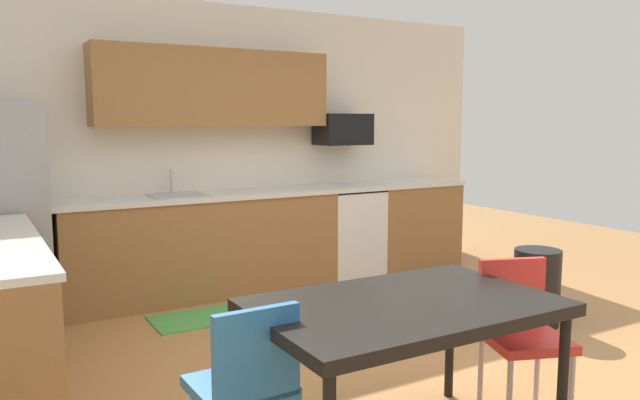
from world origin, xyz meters
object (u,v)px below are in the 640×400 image
dining_table (404,314)px  chair_near_table (520,326)px  oven_range (347,231)px  chair_far_side (246,381)px  trash_bin (537,287)px  microwave (343,129)px

dining_table → chair_near_table: bearing=1.9°
chair_near_table → oven_range: bearing=74.3°
chair_far_side → trash_bin: bearing=17.8°
chair_near_table → microwave: bearing=74.7°
chair_near_table → dining_table: bearing=-178.1°
chair_near_table → chair_far_side: size_ratio=1.00×
microwave → chair_far_side: microwave is taller
chair_near_table → chair_far_side: 1.56m
microwave → dining_table: (-1.68, -3.23, -0.80)m
oven_range → microwave: bearing=90.0°
oven_range → trash_bin: 2.15m
chair_near_table → trash_bin: 1.66m
chair_near_table → trash_bin: chair_near_table is taller
microwave → trash_bin: size_ratio=0.90×
dining_table → chair_near_table: size_ratio=1.65×
microwave → dining_table: microwave is taller
dining_table → chair_far_side: (-0.75, 0.11, -0.20)m
microwave → chair_near_table: (-0.87, -3.20, -1.01)m
oven_range → trash_bin: (0.43, -2.10, -0.16)m
chair_far_side → trash_bin: (2.87, 0.92, -0.20)m
microwave → chair_far_side: bearing=-128.0°
oven_range → microwave: size_ratio=1.69×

